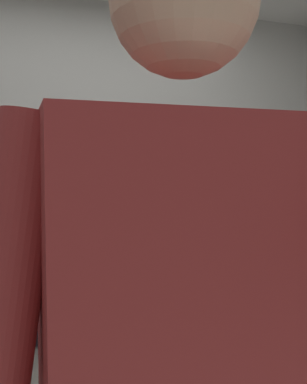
{
  "coord_description": "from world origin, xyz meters",
  "views": [
    {
      "loc": [
        -0.56,
        -1.52,
        1.33
      ],
      "look_at": [
        -0.15,
        -0.3,
        1.25
      ],
      "focal_mm": 39.23,
      "sensor_mm": 36.0,
      "label": 1
    }
  ],
  "objects": [
    {
      "name": "wall_back",
      "position": [
        0.0,
        1.68,
        1.28
      ],
      "size": [
        4.45,
        0.12,
        2.56
      ],
      "primitive_type": "cube",
      "color": "#B2B2AD",
      "rests_on": "ground_plane"
    },
    {
      "name": "person",
      "position": [
        -0.3,
        -0.91,
        1.02
      ],
      "size": [
        0.66,
        0.6,
        1.7
      ],
      "color": "#2D3342",
      "rests_on": "ground_plane"
    },
    {
      "name": "wainscot_band_back",
      "position": [
        0.0,
        1.61,
        0.62
      ],
      "size": [
        3.85,
        0.03,
        1.24
      ],
      "primitive_type": "cube",
      "color": "#2D2833",
      "rests_on": "ground_plane"
    },
    {
      "name": "urinal_solo",
      "position": [
        -0.39,
        1.47,
        0.78
      ],
      "size": [
        0.4,
        0.34,
        1.24
      ],
      "color": "white",
      "rests_on": "ground_plane"
    }
  ]
}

